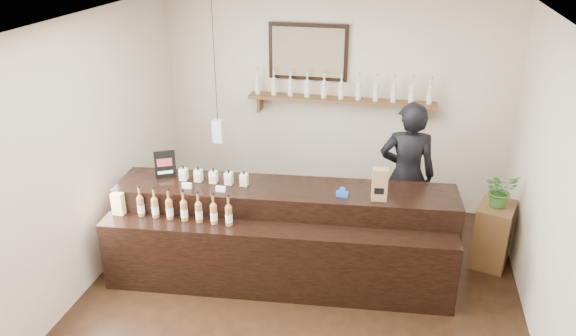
# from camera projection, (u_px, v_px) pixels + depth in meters

# --- Properties ---
(ground) EXTENTS (5.00, 5.00, 0.00)m
(ground) POSITION_uv_depth(u_px,v_px,m) (296.00, 309.00, 5.68)
(ground) COLOR black
(ground) RESTS_ON ground
(room_shell) EXTENTS (5.00, 5.00, 5.00)m
(room_shell) POSITION_uv_depth(u_px,v_px,m) (297.00, 154.00, 4.99)
(room_shell) COLOR beige
(room_shell) RESTS_ON ground
(back_wall_decor) EXTENTS (2.66, 0.96, 1.69)m
(back_wall_decor) POSITION_uv_depth(u_px,v_px,m) (322.00, 79.00, 7.12)
(back_wall_decor) COLOR brown
(back_wall_decor) RESTS_ON ground
(counter) EXTENTS (3.67, 1.26, 1.18)m
(counter) POSITION_uv_depth(u_px,v_px,m) (282.00, 237.00, 6.05)
(counter) COLOR black
(counter) RESTS_ON ground
(promo_sign) EXTENTS (0.21, 0.12, 0.32)m
(promo_sign) POSITION_uv_depth(u_px,v_px,m) (165.00, 164.00, 6.11)
(promo_sign) COLOR black
(promo_sign) RESTS_ON counter
(paper_bag) EXTENTS (0.16, 0.13, 0.34)m
(paper_bag) POSITION_uv_depth(u_px,v_px,m) (380.00, 184.00, 5.62)
(paper_bag) COLOR brown
(paper_bag) RESTS_ON counter
(tape_dispenser) EXTENTS (0.12, 0.06, 0.10)m
(tape_dispenser) POSITION_uv_depth(u_px,v_px,m) (342.00, 193.00, 5.73)
(tape_dispenser) COLOR blue
(tape_dispenser) RESTS_ON counter
(side_cabinet) EXTENTS (0.49, 0.58, 0.73)m
(side_cabinet) POSITION_uv_depth(u_px,v_px,m) (493.00, 234.00, 6.32)
(side_cabinet) COLOR brown
(side_cabinet) RESTS_ON ground
(potted_plant) EXTENTS (0.45, 0.43, 0.39)m
(potted_plant) POSITION_uv_depth(u_px,v_px,m) (500.00, 190.00, 6.10)
(potted_plant) COLOR #366C2B
(potted_plant) RESTS_ON side_cabinet
(shopkeeper) EXTENTS (0.76, 0.53, 2.02)m
(shopkeeper) POSITION_uv_depth(u_px,v_px,m) (408.00, 166.00, 6.47)
(shopkeeper) COLOR black
(shopkeeper) RESTS_ON ground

